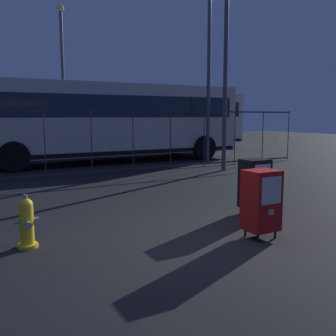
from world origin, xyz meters
The scene contains 10 objects.
ground_plane centered at (0.00, 0.00, 0.00)m, with size 60.00×60.00×0.00m, color black.
fire_hydrant centered at (-2.15, 0.79, 0.35)m, with size 0.33×0.32×0.75m.
newspaper_box_primary centered at (0.97, -0.44, 0.57)m, with size 0.48×0.42×1.02m.
newspaper_box_secondary centered at (1.85, 0.69, 0.57)m, with size 0.48×0.42×1.02m.
fence_barrier centered at (0.00, 6.71, 1.02)m, with size 18.03×0.04×2.00m.
bus_near centered at (2.36, 9.71, 1.71)m, with size 10.53×2.87×3.00m.
bus_far centered at (6.17, 13.76, 1.71)m, with size 10.54×2.93×3.00m.
street_light_near_left centered at (5.75, 7.78, 4.71)m, with size 0.32×0.32×8.26m.
street_light_near_right centered at (4.84, 5.54, 4.17)m, with size 0.32×0.32×7.21m.
street_light_far_left centered at (1.41, 12.77, 3.84)m, with size 0.32×0.32×6.58m.
Camera 1 is at (-2.94, -4.62, 1.81)m, focal length 40.97 mm.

